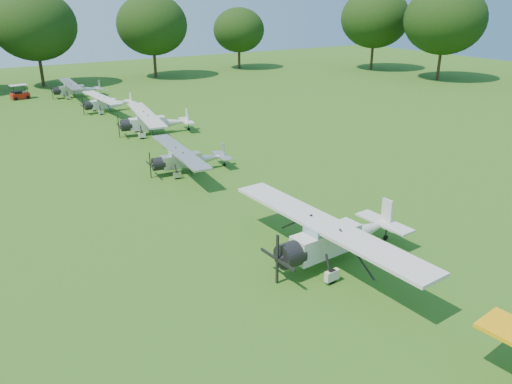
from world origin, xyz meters
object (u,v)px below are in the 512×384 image
aircraft_5 (153,121)px  golf_cart (20,94)px  aircraft_6 (107,102)px  aircraft_3 (335,235)px  aircraft_7 (75,88)px  aircraft_4 (187,158)px

aircraft_5 → golf_cart: aircraft_5 is taller
aircraft_5 → aircraft_6: bearing=102.5°
aircraft_3 → aircraft_6: bearing=85.6°
aircraft_6 → golf_cart: 14.57m
aircraft_3 → aircraft_5: (1.22, 26.92, -0.15)m
aircraft_7 → golf_cart: size_ratio=4.41×
aircraft_5 → aircraft_7: bearing=103.0°
aircraft_6 → golf_cart: aircraft_6 is taller
aircraft_3 → aircraft_6: (0.40, 38.55, -0.33)m
aircraft_6 → aircraft_7: 10.40m
aircraft_6 → aircraft_4: bearing=-96.5°
aircraft_5 → aircraft_6: size_ratio=1.18×
aircraft_5 → golf_cart: (-7.92, 24.35, -0.66)m
aircraft_3 → golf_cart: size_ratio=5.47×
aircraft_3 → aircraft_6: aircraft_3 is taller
aircraft_7 → golf_cart: bearing=161.8°
golf_cart → aircraft_5: bearing=-81.4°
aircraft_4 → aircraft_7: 33.31m
aircraft_3 → aircraft_6: 38.56m
aircraft_3 → aircraft_7: (-0.51, 48.91, -0.27)m
aircraft_7 → aircraft_5: bearing=-82.8°
aircraft_3 → aircraft_4: size_ratio=1.28×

